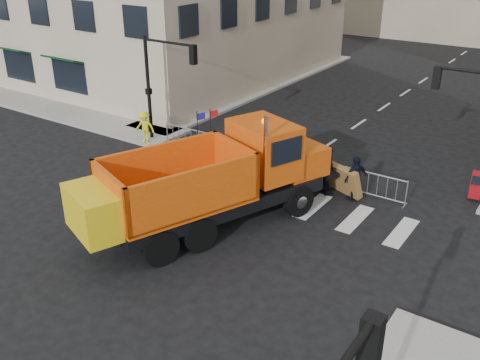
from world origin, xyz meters
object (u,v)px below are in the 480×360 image
Objects in this scene: newspaper_box at (476,185)px; cop_a at (311,167)px; plow_truck at (210,179)px; worker at (145,127)px; cop_b at (326,170)px; cop_c at (356,178)px.

cop_a is at bearing -163.76° from newspaper_box.
plow_truck is 10.84m from newspaper_box.
cop_b is at bearing -17.88° from worker.
plow_truck is 6.19m from cop_c.
cop_b is at bearing 136.48° from cop_a.
cop_c is at bearing -13.85° from plow_truck.
plow_truck is at bearing 30.31° from cop_a.
plow_truck is 5.97× the size of cop_c.
newspaper_box is at bearing -8.54° from worker.
cop_a is 0.94× the size of cop_b.
cop_c is 4.87m from newspaper_box.
cop_c is at bearing 136.48° from cop_a.
newspaper_box is at bearing -23.66° from plow_truck.
cop_c is (1.30, 0.00, -0.05)m from cop_b.
plow_truck reaches higher than worker.
newspaper_box is (6.10, 2.65, -0.24)m from cop_a.
plow_truck is at bearing -50.57° from worker.
cop_b is at bearing -2.64° from plow_truck.
cop_b is 1.30m from cop_c.
cop_b reaches higher than worker.
worker is at bearing -42.29° from cop_a.
cop_b is (2.19, 5.03, -0.91)m from plow_truck.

